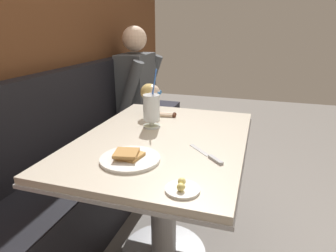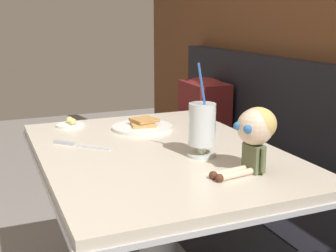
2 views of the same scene
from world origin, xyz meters
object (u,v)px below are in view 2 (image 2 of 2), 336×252
(toast_plate, at_px, (143,126))
(milkshake_glass, at_px, (202,126))
(butter_knife, at_px, (72,144))
(seated_doll, at_px, (255,130))
(butter_saucer, at_px, (71,124))
(backpack, at_px, (203,112))

(toast_plate, bearing_deg, milkshake_glass, 8.14)
(toast_plate, distance_m, butter_knife, 0.34)
(toast_plate, height_order, seated_doll, seated_doll)
(toast_plate, relative_size, butter_knife, 1.38)
(toast_plate, bearing_deg, butter_knife, -68.30)
(milkshake_glass, distance_m, butter_knife, 0.49)
(butter_knife, distance_m, seated_doll, 0.68)
(milkshake_glass, bearing_deg, butter_knife, -128.17)
(milkshake_glass, xyz_separation_m, butter_saucer, (-0.58, -0.33, -0.09))
(butter_knife, relative_size, seated_doll, 0.80)
(milkshake_glass, distance_m, butter_saucer, 0.67)
(backpack, bearing_deg, butter_saucer, -65.63)
(butter_saucer, height_order, butter_knife, butter_saucer)
(milkshake_glass, relative_size, seated_doll, 1.40)
(butter_saucer, relative_size, butter_knife, 0.66)
(seated_doll, bearing_deg, backpack, 160.02)
(seated_doll, bearing_deg, milkshake_glass, -159.18)
(seated_doll, relative_size, backpack, 0.56)
(toast_plate, xyz_separation_m, butter_saucer, (-0.16, -0.27, -0.00))
(milkshake_glass, height_order, butter_knife, milkshake_glass)
(toast_plate, bearing_deg, seated_doll, 12.33)
(seated_doll, bearing_deg, butter_knife, -137.53)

